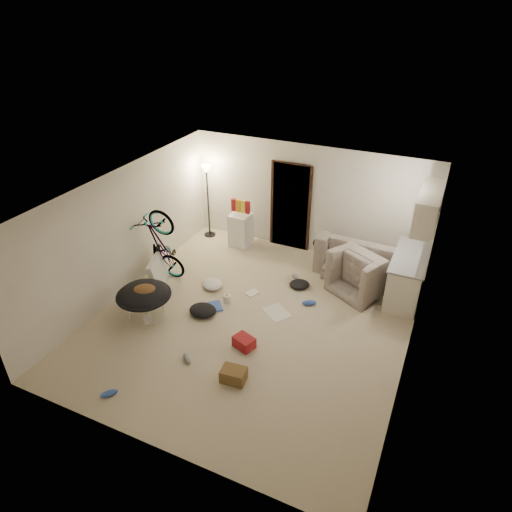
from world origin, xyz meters
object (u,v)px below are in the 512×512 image
at_px(saucer_chair, 144,299).
at_px(juicer, 227,298).
at_px(armchair, 366,275).
at_px(mini_fridge, 241,230).
at_px(sofa, 368,262).
at_px(floor_lamp, 207,186).
at_px(tv_box, 159,269).
at_px(bicycle, 163,260).
at_px(drink_case_b, 244,342).
at_px(kitchen_counter, 407,277).
at_px(drink_case_a, 234,375).

height_order(saucer_chair, juicer, saucer_chair).
distance_m(armchair, mini_fridge, 3.22).
bearing_deg(sofa, armchair, 102.37).
height_order(floor_lamp, mini_fridge, floor_lamp).
bearing_deg(tv_box, bicycle, 72.06).
bearing_deg(saucer_chair, drink_case_b, 0.78).
bearing_deg(sofa, drink_case_b, 69.19).
distance_m(floor_lamp, kitchen_counter, 4.95).
relative_size(saucer_chair, drink_case_a, 2.59).
bearing_deg(sofa, drink_case_a, 75.94).
bearing_deg(tv_box, drink_case_a, -52.82).
bearing_deg(juicer, armchair, 33.53).
bearing_deg(tv_box, mini_fridge, 51.48).
xyz_separation_m(bicycle, mini_fridge, (0.81, 2.01, -0.05)).
height_order(kitchen_counter, tv_box, kitchen_counter).
bearing_deg(drink_case_a, kitchen_counter, 53.44).
distance_m(sofa, saucer_chair, 4.66).
distance_m(kitchen_counter, saucer_chair, 5.06).
height_order(bicycle, drink_case_a, bicycle).
xyz_separation_m(sofa, drink_case_a, (-1.20, -3.93, -0.20)).
xyz_separation_m(armchair, drink_case_b, (-1.48, -2.61, -0.24)).
height_order(sofa, juicer, sofa).
bearing_deg(juicer, saucer_chair, -136.56).
relative_size(drink_case_b, juicer, 1.64).
relative_size(floor_lamp, mini_fridge, 2.31).
bearing_deg(saucer_chair, mini_fridge, 84.09).
bearing_deg(kitchen_counter, saucer_chair, -147.23).
distance_m(kitchen_counter, drink_case_b, 3.54).
bearing_deg(armchair, drink_case_b, 89.20).
height_order(floor_lamp, kitchen_counter, floor_lamp).
distance_m(armchair, bicycle, 4.19).
bearing_deg(mini_fridge, armchair, -8.57).
height_order(armchair, drink_case_b, armchair).
height_order(floor_lamp, drink_case_a, floor_lamp).
relative_size(floor_lamp, juicer, 8.50).
distance_m(sofa, drink_case_a, 4.11).
xyz_separation_m(saucer_chair, tv_box, (-0.47, 1.12, -0.12)).
distance_m(mini_fridge, tv_box, 2.32).
height_order(kitchen_counter, drink_case_a, kitchen_counter).
height_order(mini_fridge, juicer, mini_fridge).
xyz_separation_m(drink_case_b, juicer, (-0.88, 1.05, -0.01)).
relative_size(bicycle, tv_box, 1.87).
bearing_deg(floor_lamp, armchair, -10.51).
relative_size(kitchen_counter, drink_case_b, 4.30).
relative_size(mini_fridge, juicer, 3.69).
height_order(saucer_chair, drink_case_b, saucer_chair).
xyz_separation_m(kitchen_counter, tv_box, (-4.73, -1.62, -0.14)).
distance_m(mini_fridge, drink_case_a, 4.45).
xyz_separation_m(bicycle, saucer_chair, (0.47, -1.28, -0.02)).
xyz_separation_m(mini_fridge, saucer_chair, (-0.34, -3.29, 0.03)).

